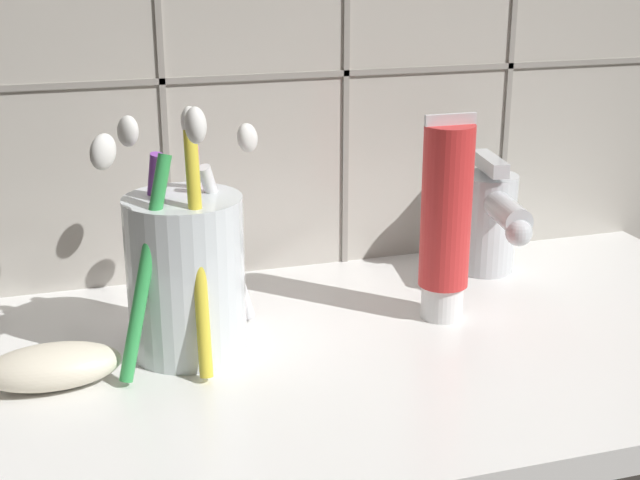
# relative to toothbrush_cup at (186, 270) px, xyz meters

# --- Properties ---
(sink_counter) EXTENTS (0.61, 0.34, 0.02)m
(sink_counter) POSITION_rel_toothbrush_cup_xyz_m (0.15, -0.03, -0.07)
(sink_counter) COLOR white
(sink_counter) RESTS_ON ground
(toothbrush_cup) EXTENTS (0.13, 0.13, 0.18)m
(toothbrush_cup) POSITION_rel_toothbrush_cup_xyz_m (0.00, 0.00, 0.00)
(toothbrush_cup) COLOR silver
(toothbrush_cup) RESTS_ON sink_counter
(toothpaste_tube) EXTENTS (0.04, 0.04, 0.16)m
(toothpaste_tube) POSITION_rel_toothbrush_cup_xyz_m (0.19, -0.00, 0.02)
(toothpaste_tube) COLOR white
(toothpaste_tube) RESTS_ON sink_counter
(sink_faucet) EXTENTS (0.05, 0.12, 0.10)m
(sink_faucet) POSITION_rel_toothbrush_cup_xyz_m (0.27, 0.08, -0.01)
(sink_faucet) COLOR silver
(sink_faucet) RESTS_ON sink_counter
(soap_bar) EXTENTS (0.09, 0.04, 0.03)m
(soap_bar) POSITION_rel_toothbrush_cup_xyz_m (-0.09, -0.03, -0.05)
(soap_bar) COLOR silver
(soap_bar) RESTS_ON sink_counter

